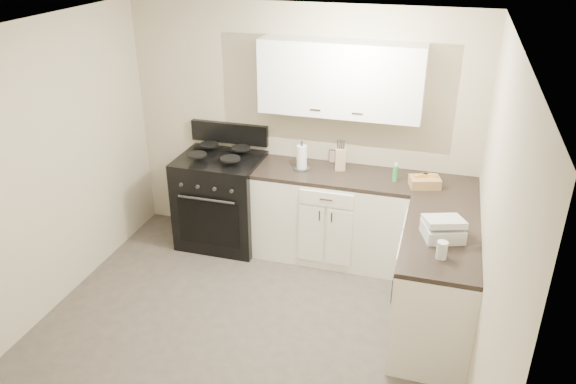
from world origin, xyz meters
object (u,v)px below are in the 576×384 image
(stove, at_px, (222,202))
(wicker_basket, at_px, (425,182))
(paper_towel, at_px, (302,157))
(countertop_grill, at_px, (443,231))
(knife_block, at_px, (340,159))

(stove, distance_m, wicker_basket, 2.14)
(stove, bearing_deg, wicker_basket, -1.29)
(stove, distance_m, paper_towel, 1.06)
(stove, height_order, countertop_grill, countertop_grill)
(countertop_grill, bearing_deg, wicker_basket, 83.55)
(wicker_basket, bearing_deg, knife_block, 168.27)
(wicker_basket, height_order, countertop_grill, countertop_grill)
(paper_towel, bearing_deg, countertop_grill, -35.42)
(knife_block, xyz_separation_m, paper_towel, (-0.37, -0.09, 0.01))
(stove, relative_size, countertop_grill, 3.54)
(paper_towel, relative_size, wicker_basket, 0.90)
(stove, relative_size, paper_towel, 4.20)
(knife_block, height_order, countertop_grill, knife_block)
(wicker_basket, bearing_deg, paper_towel, 176.07)
(knife_block, xyz_separation_m, wicker_basket, (0.84, -0.17, -0.06))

